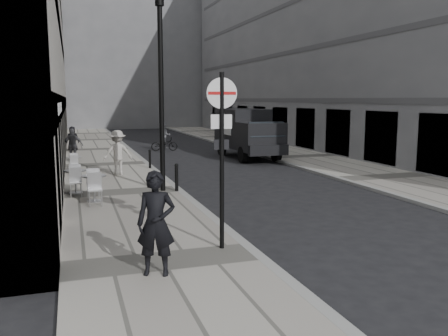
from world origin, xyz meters
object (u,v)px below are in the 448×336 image
(sign_post, at_px, (222,138))
(panel_van, at_px, (247,131))
(walking_man, at_px, (156,223))
(lamppost, at_px, (161,84))
(cyclist, at_px, (164,140))

(sign_post, height_order, panel_van, sign_post)
(walking_man, xyz_separation_m, lamppost, (1.65, 8.15, 2.80))
(walking_man, distance_m, sign_post, 2.49)
(sign_post, xyz_separation_m, cyclist, (2.76, 21.14, -1.85))
(panel_van, xyz_separation_m, cyclist, (-3.84, 5.14, -0.86))
(sign_post, distance_m, lamppost, 7.13)
(panel_van, bearing_deg, sign_post, -112.38)
(lamppost, bearing_deg, panel_van, 53.73)
(panel_van, distance_m, cyclist, 6.47)
(cyclist, bearing_deg, panel_van, -48.91)
(lamppost, distance_m, cyclist, 14.75)
(walking_man, bearing_deg, lamppost, 97.22)
(panel_van, relative_size, cyclist, 3.22)
(walking_man, height_order, panel_van, panel_van)
(walking_man, distance_m, panel_van, 19.03)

